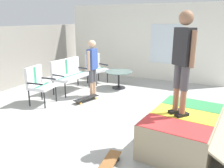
# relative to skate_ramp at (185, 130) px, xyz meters

# --- Properties ---
(ground_plane) EXTENTS (12.00, 12.00, 0.10)m
(ground_plane) POSITION_rel_skate_ramp_xyz_m (0.81, 1.84, -0.36)
(ground_plane) COLOR #A8A8A3
(house_facade) EXTENTS (0.23, 6.00, 2.76)m
(house_facade) POSITION_rel_skate_ramp_xyz_m (4.61, 2.33, 1.06)
(house_facade) COLOR white
(house_facade) RESTS_ON ground_plane
(skate_ramp) EXTENTS (1.90, 2.09, 0.63)m
(skate_ramp) POSITION_rel_skate_ramp_xyz_m (0.00, 0.00, 0.00)
(skate_ramp) COLOR tan
(skate_ramp) RESTS_ON ground_plane
(patio_bench) EXTENTS (1.29, 0.66, 1.02)m
(patio_bench) POSITION_rel_skate_ramp_xyz_m (1.89, 3.85, 0.30)
(patio_bench) COLOR black
(patio_bench) RESTS_ON ground_plane
(patio_chair_near_house) EXTENTS (0.76, 0.72, 1.02)m
(patio_chair_near_house) POSITION_rel_skate_ramp_xyz_m (3.12, 3.60, 0.30)
(patio_chair_near_house) COLOR black
(patio_chair_near_house) RESTS_ON ground_plane
(patio_chair_by_wall) EXTENTS (0.68, 0.62, 1.02)m
(patio_chair_by_wall) POSITION_rel_skate_ramp_xyz_m (0.59, 3.90, 0.30)
(patio_chair_by_wall) COLOR black
(patio_chair_by_wall) RESTS_ON ground_plane
(patio_table) EXTENTS (0.90, 0.90, 0.57)m
(patio_table) POSITION_rel_skate_ramp_xyz_m (2.83, 2.55, 0.09)
(patio_table) COLOR black
(patio_table) RESTS_ON ground_plane
(person_watching) EXTENTS (0.48, 0.24, 1.65)m
(person_watching) POSITION_rel_skate_ramp_xyz_m (1.73, 2.89, 0.65)
(person_watching) COLOR silver
(person_watching) RESTS_ON ground_plane
(person_skater) EXTENTS (0.36, 0.39, 1.72)m
(person_skater) POSITION_rel_skate_ramp_xyz_m (-0.08, 0.13, 1.32)
(person_skater) COLOR black
(person_skater) RESTS_ON skate_ramp
(skateboard_by_bench) EXTENTS (0.82, 0.42, 0.10)m
(skateboard_by_bench) POSITION_rel_skate_ramp_xyz_m (1.28, 2.84, -0.23)
(skateboard_by_bench) COLOR black
(skateboard_by_bench) RESTS_ON ground_plane
(skateboard_spare) EXTENTS (0.82, 0.28, 0.10)m
(skateboard_spare) POSITION_rel_skate_ramp_xyz_m (-1.21, 0.94, -0.23)
(skateboard_spare) COLOR brown
(skateboard_spare) RESTS_ON ground_plane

